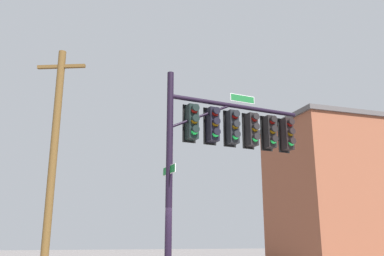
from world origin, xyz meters
name	(u,v)px	position (x,y,z in m)	size (l,w,h in m)	color
signal_pole_assembly	(230,137)	(2.05, 0.23, 4.82)	(4.91, 1.26, 6.68)	black
utility_pole	(53,158)	(-3.32, 3.28, 4.35)	(1.71, 0.79, 8.40)	brown
brick_building	(338,192)	(14.71, 11.60, 4.70)	(8.12, 6.85, 9.37)	brown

